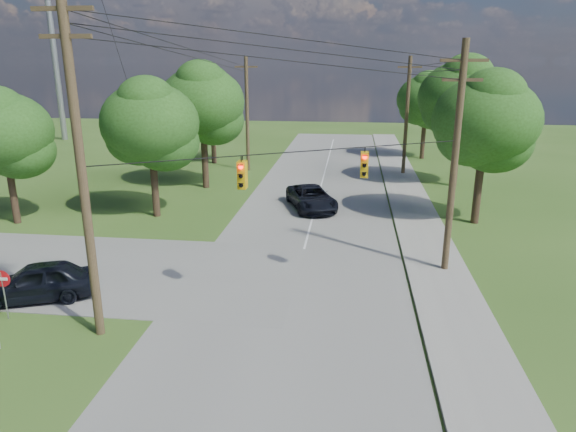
# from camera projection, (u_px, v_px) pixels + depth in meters

# --- Properties ---
(ground) EXTENTS (140.00, 140.00, 0.00)m
(ground) POSITION_uv_depth(u_px,v_px,m) (220.00, 347.00, 17.89)
(ground) COLOR #33561C
(ground) RESTS_ON ground
(main_road) EXTENTS (10.00, 100.00, 0.03)m
(main_road) POSITION_uv_depth(u_px,v_px,m) (293.00, 289.00, 22.39)
(main_road) COLOR gray
(main_road) RESTS_ON ground
(sidewalk_east) EXTENTS (2.60, 100.00, 0.12)m
(sidewalk_east) POSITION_uv_depth(u_px,v_px,m) (451.00, 297.00, 21.59)
(sidewalk_east) COLOR #98968E
(sidewalk_east) RESTS_ON ground
(pole_sw) EXTENTS (2.00, 0.32, 12.00)m
(pole_sw) POSITION_uv_depth(u_px,v_px,m) (81.00, 166.00, 17.01)
(pole_sw) COLOR brown
(pole_sw) RESTS_ON ground
(pole_ne) EXTENTS (2.00, 0.32, 10.50)m
(pole_ne) POSITION_uv_depth(u_px,v_px,m) (455.00, 157.00, 22.85)
(pole_ne) COLOR brown
(pole_ne) RESTS_ON ground
(pole_north_e) EXTENTS (2.00, 0.32, 10.00)m
(pole_north_e) POSITION_uv_depth(u_px,v_px,m) (407.00, 115.00, 43.85)
(pole_north_e) COLOR brown
(pole_north_e) RESTS_ON ground
(pole_north_w) EXTENTS (2.00, 0.32, 10.00)m
(pole_north_w) POSITION_uv_depth(u_px,v_px,m) (247.00, 113.00, 45.49)
(pole_north_w) COLOR brown
(pole_north_w) RESTS_ON ground
(power_lines) EXTENTS (13.93, 29.62, 4.93)m
(power_lines) POSITION_uv_depth(u_px,v_px,m) (299.00, 70.00, 26.03)
(power_lines) COLOR black
(power_lines) RESTS_ON ground
(traffic_signals) EXTENTS (4.91, 3.27, 1.05)m
(traffic_signals) POSITION_uv_depth(u_px,v_px,m) (306.00, 169.00, 20.20)
(traffic_signals) COLOR #E8B30D
(traffic_signals) RESTS_ON ground
(tree_w_near) EXTENTS (6.00, 6.00, 8.40)m
(tree_w_near) POSITION_uv_depth(u_px,v_px,m) (150.00, 123.00, 31.36)
(tree_w_near) COLOR #473123
(tree_w_near) RESTS_ON ground
(tree_w_mid) EXTENTS (6.40, 6.40, 9.22)m
(tree_w_mid) POSITION_uv_depth(u_px,v_px,m) (202.00, 102.00, 38.66)
(tree_w_mid) COLOR #473123
(tree_w_mid) RESTS_ON ground
(tree_w_far) EXTENTS (6.00, 6.00, 8.73)m
(tree_w_far) POSITION_uv_depth(u_px,v_px,m) (212.00, 98.00, 48.49)
(tree_w_far) COLOR #473123
(tree_w_far) RESTS_ON ground
(tree_e_near) EXTENTS (6.20, 6.20, 8.81)m
(tree_e_near) POSITION_uv_depth(u_px,v_px,m) (485.00, 120.00, 29.86)
(tree_e_near) COLOR #473123
(tree_e_near) RESTS_ON ground
(tree_e_mid) EXTENTS (6.60, 6.60, 9.64)m
(tree_e_mid) POSITION_uv_depth(u_px,v_px,m) (461.00, 98.00, 39.11)
(tree_e_mid) COLOR #473123
(tree_e_mid) RESTS_ON ground
(tree_e_far) EXTENTS (5.80, 5.80, 8.32)m
(tree_e_far) POSITION_uv_depth(u_px,v_px,m) (426.00, 99.00, 50.91)
(tree_e_far) COLOR #473123
(tree_e_far) RESTS_ON ground
(tree_cross_n) EXTENTS (5.60, 5.60, 7.91)m
(tree_cross_n) POSITION_uv_depth(u_px,v_px,m) (3.00, 132.00, 30.03)
(tree_cross_n) COLOR #473123
(tree_cross_n) RESTS_ON ground
(car_cross_dark) EXTENTS (5.06, 3.53, 1.60)m
(car_cross_dark) POSITION_uv_depth(u_px,v_px,m) (37.00, 281.00, 21.20)
(car_cross_dark) COLOR black
(car_cross_dark) RESTS_ON cross_road
(car_main_north) EXTENTS (4.21, 5.96, 1.51)m
(car_main_north) POSITION_uv_depth(u_px,v_px,m) (311.00, 198.00, 34.41)
(car_main_north) COLOR black
(car_main_north) RESTS_ON main_road
(do_not_enter_sign) EXTENTS (0.68, 0.08, 2.03)m
(do_not_enter_sign) POSITION_uv_depth(u_px,v_px,m) (2.00, 283.00, 19.42)
(do_not_enter_sign) COLOR #939698
(do_not_enter_sign) RESTS_ON ground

